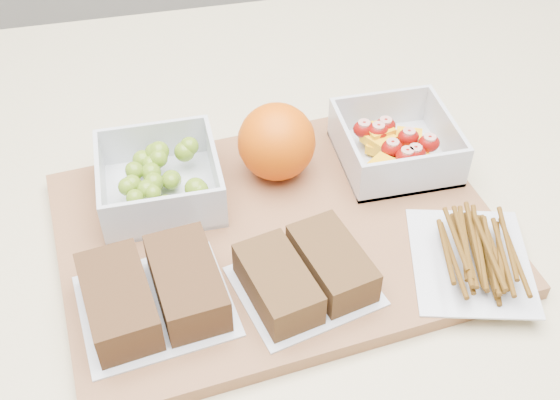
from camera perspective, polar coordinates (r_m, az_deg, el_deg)
The scene contains 7 objects.
cutting_board at distance 0.69m, azimuth -0.13°, elevation -2.66°, with size 0.42×0.30×0.02m, color #905E3B.
grape_container at distance 0.72m, azimuth -9.68°, elevation 1.68°, with size 0.12×0.12×0.05m.
fruit_container at distance 0.76m, azimuth 9.34°, elevation 4.37°, with size 0.12×0.12×0.05m.
orange at distance 0.72m, azimuth -0.28°, elevation 4.75°, with size 0.08×0.08×0.08m, color #E85805.
sandwich_bag_left at distance 0.62m, azimuth -10.26°, elevation -7.41°, with size 0.14×0.13×0.04m.
sandwich_bag_center at distance 0.62m, azimuth 2.05°, elevation -6.03°, with size 0.14×0.13×0.04m.
pretzel_bag at distance 0.67m, azimuth 15.43°, elevation -4.05°, with size 0.14×0.15×0.03m.
Camera 1 is at (-0.11, -0.49, 1.41)m, focal length 45.00 mm.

